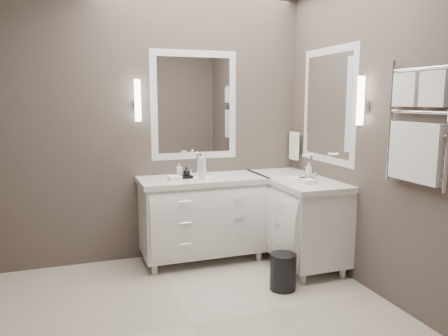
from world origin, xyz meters
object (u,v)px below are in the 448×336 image
object	(u,v)px
waste_bin	(283,272)
towel_ladder	(417,131)
vanity_back	(202,213)
vanity_right	(296,214)

from	to	relation	value
waste_bin	towel_ladder	bearing A→B (deg)	-47.95
towel_ladder	waste_bin	xyz separation A→B (m)	(-0.65, 0.72, -1.24)
towel_ladder	waste_bin	bearing A→B (deg)	132.05
vanity_back	vanity_right	bearing A→B (deg)	-20.38
vanity_back	towel_ladder	world-z (taller)	towel_ladder
vanity_back	towel_ladder	size ratio (longest dim) A/B	1.38
vanity_right	waste_bin	world-z (taller)	vanity_right
waste_bin	vanity_right	bearing A→B (deg)	53.46
towel_ladder	waste_bin	distance (m)	1.57
vanity_back	towel_ladder	distance (m)	2.16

